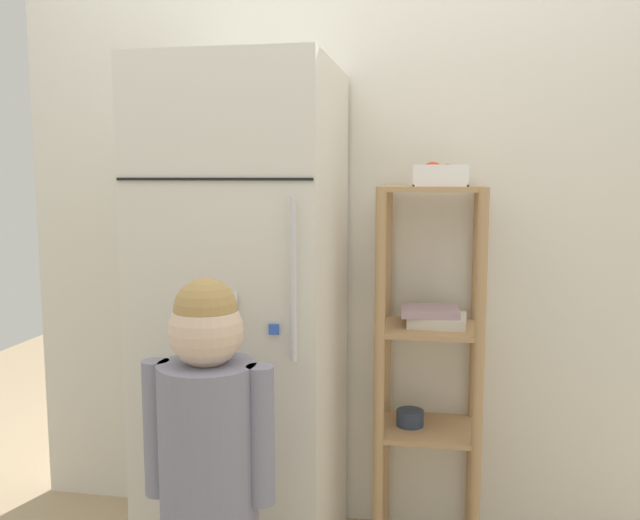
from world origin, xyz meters
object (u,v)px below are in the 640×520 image
object	(u,v)px
refrigerator	(248,323)
pantry_shelf_unit	(429,346)
child_standing	(209,442)
fruit_bin	(440,175)

from	to	relation	value
refrigerator	pantry_shelf_unit	world-z (taller)	refrigerator
refrigerator	child_standing	world-z (taller)	refrigerator
child_standing	fruit_bin	xyz separation A→B (m)	(0.58, 0.72, 0.69)
child_standing	fruit_bin	bearing A→B (deg)	51.51
fruit_bin	refrigerator	bearing A→B (deg)	-166.28
refrigerator	pantry_shelf_unit	bearing A→B (deg)	15.56
refrigerator	pantry_shelf_unit	xyz separation A→B (m)	(0.61, 0.17, -0.10)
child_standing	pantry_shelf_unit	world-z (taller)	pantry_shelf_unit
child_standing	fruit_bin	size ratio (longest dim) A/B	6.07
child_standing	fruit_bin	distance (m)	1.16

